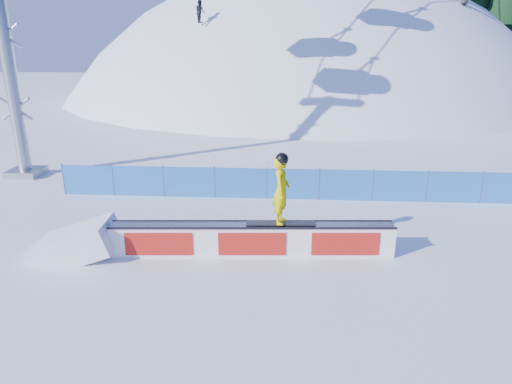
{
  "coord_description": "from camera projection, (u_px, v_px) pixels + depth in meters",
  "views": [
    {
      "loc": [
        -2.3,
        -12.14,
        5.74
      ],
      "look_at": [
        -3.18,
        1.14,
        1.36
      ],
      "focal_mm": 32.0,
      "sensor_mm": 36.0,
      "label": 1
    }
  ],
  "objects": [
    {
      "name": "ground",
      "position": [
        363.0,
        251.0,
        13.16
      ],
      "size": [
        160.0,
        160.0,
        0.0
      ],
      "primitive_type": "plane",
      "color": "white",
      "rests_on": "ground"
    },
    {
      "name": "snow_hill",
      "position": [
        302.0,
        237.0,
        58.59
      ],
      "size": [
        64.0,
        64.0,
        64.0
      ],
      "color": "white",
      "rests_on": "ground"
    },
    {
      "name": "safety_fence",
      "position": [
        346.0,
        185.0,
        17.23
      ],
      "size": [
        22.05,
        0.05,
        1.3
      ],
      "color": "blue",
      "rests_on": "ground"
    },
    {
      "name": "rail_box",
      "position": [
        252.0,
        240.0,
        12.8
      ],
      "size": [
        7.94,
        1.08,
        0.95
      ],
      "rotation": [
        0.0,
        0.0,
        0.07
      ],
      "color": "white",
      "rests_on": "ground"
    },
    {
      "name": "snow_ramp",
      "position": [
        78.0,
        255.0,
        12.95
      ],
      "size": [
        2.39,
        1.59,
        1.44
      ],
      "primitive_type": null,
      "rotation": [
        0.0,
        -0.31,
        0.07
      ],
      "color": "white",
      "rests_on": "ground"
    },
    {
      "name": "snowboarder",
      "position": [
        281.0,
        190.0,
        12.34
      ],
      "size": [
        1.95,
        0.73,
        2.01
      ],
      "rotation": [
        0.0,
        0.0,
        1.44
      ],
      "color": "black",
      "rests_on": "rail_box"
    }
  ]
}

